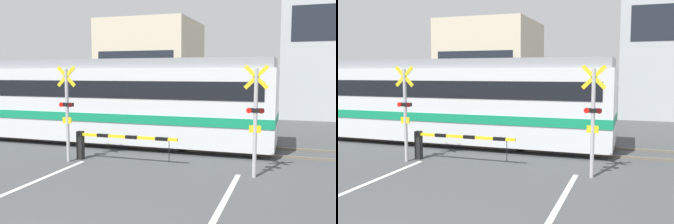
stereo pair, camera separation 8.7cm
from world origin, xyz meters
The scene contains 9 objects.
rail_track_near centered at (0.00, 9.70, 0.04)m, with size 50.00×0.10×0.08m.
rail_track_far centered at (0.00, 11.13, 0.04)m, with size 50.00×0.10×0.08m.
commuter_train centered at (-5.37, 10.42, 1.84)m, with size 17.64×3.01×3.44m.
crossing_barrier_near centered at (-1.87, 7.34, 0.67)m, with size 3.52×0.20×0.95m.
crossing_barrier_far centered at (1.87, 13.27, 0.67)m, with size 3.52×0.20×0.95m.
crossing_signal_left centered at (-3.00, 6.91, 1.73)m, with size 0.68×0.15×3.13m.
crossing_signal_right centered at (3.00, 6.91, 1.73)m, with size 0.68×0.15×3.13m.
pedestrian centered at (-1.04, 15.46, 1.03)m, with size 0.38×0.23×1.78m.
building_left_of_street centered at (-6.50, 23.92, 3.40)m, with size 6.71×6.81×6.80m.
Camera 2 is at (4.02, -3.49, 2.91)m, focal length 40.00 mm.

